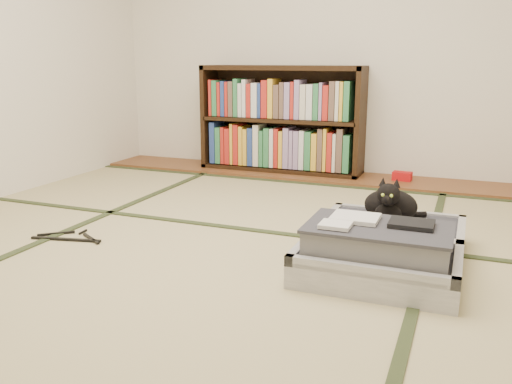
% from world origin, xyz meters
% --- Properties ---
extents(floor, '(4.50, 4.50, 0.00)m').
position_xyz_m(floor, '(0.00, 0.00, 0.00)').
color(floor, tan).
rests_on(floor, ground).
extents(wood_strip, '(4.00, 0.50, 0.02)m').
position_xyz_m(wood_strip, '(0.00, 2.00, 0.01)').
color(wood_strip, brown).
rests_on(wood_strip, ground).
extents(red_item, '(0.16, 0.10, 0.07)m').
position_xyz_m(red_item, '(0.66, 2.03, 0.06)').
color(red_item, '#B60E11').
rests_on(red_item, wood_strip).
extents(tatami_borders, '(4.00, 4.50, 0.01)m').
position_xyz_m(tatami_borders, '(0.00, 0.49, 0.00)').
color(tatami_borders, '#2D381E').
rests_on(tatami_borders, ground).
extents(bookcase, '(1.43, 0.33, 0.92)m').
position_xyz_m(bookcase, '(-0.40, 2.07, 0.45)').
color(bookcase, black).
rests_on(bookcase, wood_strip).
extents(suitcase, '(0.72, 0.96, 0.28)m').
position_xyz_m(suitcase, '(0.81, 0.12, 0.10)').
color(suitcase, '#B8B8BD').
rests_on(suitcase, floor).
extents(cat, '(0.32, 0.32, 0.26)m').
position_xyz_m(cat, '(0.79, 0.41, 0.24)').
color(cat, black).
rests_on(cat, suitcase).
extents(cable_coil, '(0.10, 0.10, 0.02)m').
position_xyz_m(cable_coil, '(0.97, 0.44, 0.15)').
color(cable_coil, white).
rests_on(cable_coil, suitcase).
extents(hanger, '(0.42, 0.23, 0.01)m').
position_xyz_m(hanger, '(-0.89, -0.12, 0.01)').
color(hanger, black).
rests_on(hanger, floor).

